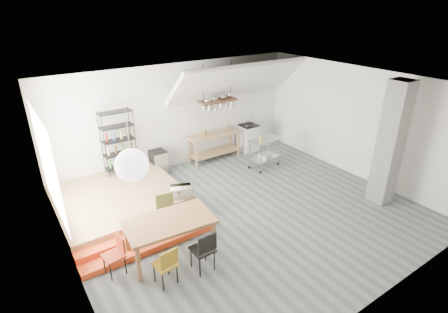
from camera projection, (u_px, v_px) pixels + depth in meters
floor at (246, 213)px, 8.73m from camera, size 8.00×8.00×0.00m
wall_back at (178, 116)px, 10.71m from camera, size 8.00×0.04×3.20m
wall_left at (65, 207)px, 6.02m from camera, size 0.04×7.00×3.20m
wall_right at (357, 123)px, 10.13m from camera, size 0.04×7.00×3.20m
ceiling at (250, 85)px, 7.42m from camera, size 8.00×7.00×0.02m
slope_ceiling at (237, 82)px, 10.79m from camera, size 4.40×1.44×1.32m
window_pane at (48, 165)px, 7.08m from camera, size 0.02×2.50×2.20m
platform at (120, 201)px, 8.87m from camera, size 3.00×3.00×0.40m
step_lower at (152, 246)px, 7.46m from camera, size 3.00×0.35×0.13m
step_upper at (145, 235)px, 7.70m from camera, size 3.00×0.35×0.27m
concrete_column at (390, 144)px, 8.64m from camera, size 0.50×0.50×3.20m
kitchen_counter at (214, 142)px, 11.41m from camera, size 1.80×0.60×0.91m
stove at (248, 137)px, 12.20m from camera, size 0.60×0.60×1.18m
pot_rack at (219, 103)px, 10.70m from camera, size 1.20×0.50×1.43m
wire_shelving at (118, 141)px, 9.57m from camera, size 0.88×0.38×1.80m
microwave_shelf at (181, 197)px, 8.35m from camera, size 0.60×0.40×0.16m
paper_lantern at (132, 165)px, 6.15m from camera, size 0.60×0.60×0.60m
dining_table at (169, 224)px, 7.02m from camera, size 1.83×1.13×0.83m
chair_mustard at (167, 263)px, 6.33m from camera, size 0.42×0.42×0.84m
chair_black at (204, 248)px, 6.65m from camera, size 0.42×0.42×0.90m
chair_olive at (166, 210)px, 7.82m from camera, size 0.49×0.49×0.92m
chair_red at (116, 252)px, 6.65m from camera, size 0.41×0.41×0.81m
rolling_cart at (265, 149)px, 10.88m from camera, size 1.04×0.70×0.95m
mini_fridge at (159, 162)px, 10.54m from camera, size 0.44×0.44×0.76m
microwave at (181, 192)px, 8.29m from camera, size 0.59×0.50×0.27m
bowl at (219, 132)px, 11.33m from camera, size 0.30×0.30×0.06m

